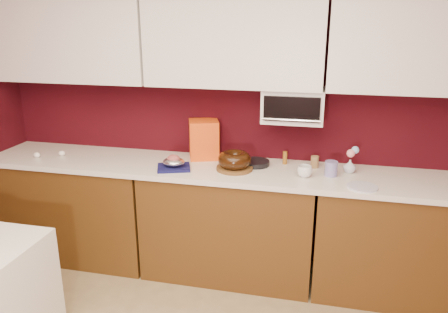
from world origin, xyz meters
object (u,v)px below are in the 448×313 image
Objects in this scene: toaster_oven at (293,105)px; pandoro_box at (204,139)px; coffee_mug at (305,170)px; blue_jar at (331,169)px; bundt_cake at (235,160)px; flower_vase at (350,165)px; foil_ham_nest at (174,162)px.

toaster_oven reaches higher than pandoro_box.
blue_jar is at bearing 20.50° from coffee_mug.
toaster_oven reaches higher than bundt_cake.
toaster_oven is 0.60m from bundt_cake.
flower_vase reaches higher than coffee_mug.
blue_jar is (1.01, -0.21, -0.10)m from pandoro_box.
pandoro_box is (0.15, 0.32, 0.10)m from foil_ham_nest.
flower_vase reaches higher than blue_jar.
coffee_mug is 0.91× the size of flower_vase.
pandoro_box is 1.04m from blue_jar.
bundt_cake reaches higher than blue_jar.
bundt_cake is 0.71m from blue_jar.
pandoro_box is 0.88m from coffee_mug.
bundt_cake is 1.49× the size of foil_ham_nest.
toaster_oven is at bearing 171.63° from flower_vase.
bundt_cake is 0.85m from flower_vase.
blue_jar is (0.30, -0.17, -0.42)m from toaster_oven.
blue_jar is 0.98× the size of flower_vase.
flower_vase is (1.15, -0.10, -0.10)m from pandoro_box.
toaster_oven is at bearing 116.53° from coffee_mug.
foil_ham_nest is (-0.45, -0.08, -0.03)m from bundt_cake.
pandoro_box is at bearing 177.16° from toaster_oven.
toaster_oven is 2.67× the size of foil_ham_nest.
toaster_oven reaches higher than foil_ham_nest.
blue_jar is (0.71, 0.03, -0.03)m from bundt_cake.
foil_ham_nest is at bearing -134.95° from pandoro_box.
toaster_oven is 4.03× the size of flower_vase.
foil_ham_nest is 1.51× the size of flower_vase.
toaster_oven is 4.42× the size of coffee_mug.
coffee_mug is at bearing -159.50° from blue_jar.
pandoro_box is 2.87× the size of blue_jar.
blue_jar is at bearing -31.03° from pandoro_box.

